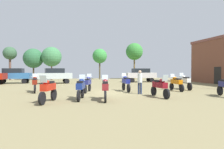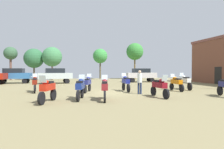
# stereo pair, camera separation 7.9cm
# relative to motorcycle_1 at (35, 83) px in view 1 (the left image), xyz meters

# --- Properties ---
(ground_plane) EXTENTS (44.00, 52.00, 0.02)m
(ground_plane) POSITION_rel_motorcycle_1_xyz_m (5.82, -1.32, -0.73)
(ground_plane) COLOR olive
(motorcycle_1) EXTENTS (0.66, 2.14, 1.48)m
(motorcycle_1) POSITION_rel_motorcycle_1_xyz_m (0.00, 0.00, 0.00)
(motorcycle_1) COLOR black
(motorcycle_1) RESTS_ON ground
(motorcycle_2) EXTENTS (0.62, 2.27, 1.46)m
(motorcycle_2) POSITION_rel_motorcycle_1_xyz_m (8.41, -4.70, -0.00)
(motorcycle_2) COLOR black
(motorcycle_2) RESTS_ON ground
(motorcycle_3) EXTENTS (0.62, 2.18, 1.51)m
(motorcycle_3) POSITION_rel_motorcycle_1_xyz_m (7.26, -0.88, 0.01)
(motorcycle_3) COLOR black
(motorcycle_3) RESTS_ON ground
(motorcycle_5) EXTENTS (0.68, 2.18, 1.47)m
(motorcycle_5) POSITION_rel_motorcycle_1_xyz_m (4.75, -5.14, -0.00)
(motorcycle_5) COLOR black
(motorcycle_5) RESTS_ON ground
(motorcycle_6) EXTENTS (0.62, 2.21, 1.44)m
(motorcycle_6) POSITION_rel_motorcycle_1_xyz_m (11.54, -1.44, -0.02)
(motorcycle_6) COLOR black
(motorcycle_6) RESTS_ON ground
(motorcycle_8) EXTENTS (0.72, 2.09, 1.48)m
(motorcycle_8) POSITION_rel_motorcycle_1_xyz_m (3.37, -4.59, 0.00)
(motorcycle_8) COLOR black
(motorcycle_8) RESTS_ON ground
(motorcycle_9) EXTENTS (0.82, 2.13, 1.50)m
(motorcycle_9) POSITION_rel_motorcycle_1_xyz_m (1.60, -5.27, 0.01)
(motorcycle_9) COLOR black
(motorcycle_9) RESTS_ON ground
(motorcycle_10) EXTENTS (0.63, 2.32, 1.51)m
(motorcycle_10) POSITION_rel_motorcycle_1_xyz_m (12.90, -0.62, 0.02)
(motorcycle_10) COLOR black
(motorcycle_10) RESTS_ON ground
(motorcycle_11) EXTENTS (0.83, 2.03, 1.47)m
(motorcycle_11) POSITION_rel_motorcycle_1_xyz_m (4.10, -0.84, -0.01)
(motorcycle_11) COLOR black
(motorcycle_11) RESTS_ON ground
(car_1) EXTENTS (4.56, 2.59, 2.00)m
(car_1) POSITION_rel_motorcycle_1_xyz_m (0.72, 9.90, 0.45)
(car_1) COLOR black
(car_1) RESTS_ON ground
(car_2) EXTENTS (4.39, 2.04, 2.00)m
(car_2) POSITION_rel_motorcycle_1_xyz_m (12.86, 10.40, 0.45)
(car_2) COLOR black
(car_2) RESTS_ON ground
(car_4) EXTENTS (4.30, 1.80, 2.00)m
(car_4) POSITION_rel_motorcycle_1_xyz_m (-4.66, 11.45, 0.45)
(car_4) COLOR black
(car_4) RESTS_ON ground
(person_1) EXTENTS (0.47, 0.47, 1.75)m
(person_1) POSITION_rel_motorcycle_1_xyz_m (7.74, -2.86, 0.30)
(person_1) COLOR #212D4F
(person_1) RESTS_ON ground
(tree_1) EXTENTS (3.54, 3.54, 5.68)m
(tree_1) POSITION_rel_motorcycle_1_xyz_m (-3.85, 20.73, 3.18)
(tree_1) COLOR #4E402E
(tree_1) RESTS_ON ground
(tree_2) EXTENTS (3.36, 3.36, 7.13)m
(tree_2) POSITION_rel_motorcycle_1_xyz_m (15.13, 19.89, 4.70)
(tree_2) COLOR brown
(tree_2) RESTS_ON ground
(tree_3) EXTENTS (2.28, 2.28, 5.89)m
(tree_3) POSITION_rel_motorcycle_1_xyz_m (-7.71, 20.57, 3.90)
(tree_3) COLOR brown
(tree_3) RESTS_ON ground
(tree_4) EXTENTS (2.79, 2.79, 5.89)m
(tree_4) POSITION_rel_motorcycle_1_xyz_m (8.25, 20.28, 3.73)
(tree_4) COLOR #4D442F
(tree_4) RESTS_ON ground
(tree_5) EXTENTS (3.54, 3.54, 5.96)m
(tree_5) POSITION_rel_motorcycle_1_xyz_m (-0.60, 19.82, 3.45)
(tree_5) COLOR brown
(tree_5) RESTS_ON ground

